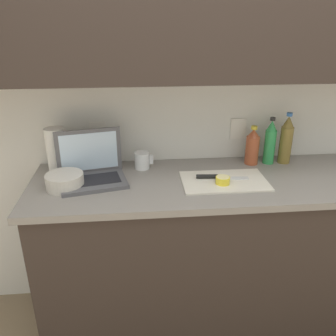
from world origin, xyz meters
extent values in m
plane|color=#847056|center=(0.00, 0.00, 0.00)|extent=(12.00, 12.00, 0.00)
cube|color=white|center=(0.00, 0.33, 1.30)|extent=(5.20, 0.06, 2.60)
cube|color=white|center=(-0.66, 0.30, 1.11)|extent=(0.09, 0.01, 0.12)
cube|color=white|center=(0.14, 0.30, 1.11)|extent=(0.09, 0.01, 0.12)
cube|color=#332823|center=(0.00, 0.14, 1.77)|extent=(4.42, 0.32, 0.70)
cube|color=#332823|center=(0.00, 0.00, 0.45)|extent=(1.95, 0.56, 0.90)
cube|color=gray|center=(0.00, 0.00, 0.92)|extent=(2.01, 0.60, 0.03)
cube|color=#515156|center=(-0.67, 0.01, 0.94)|extent=(0.37, 0.30, 0.02)
cube|color=black|center=(-0.67, 0.01, 0.96)|extent=(0.29, 0.19, 0.00)
cube|color=#515156|center=(-0.70, 0.12, 1.07)|extent=(0.33, 0.08, 0.24)
cube|color=silver|center=(-0.70, 0.12, 1.07)|extent=(0.29, 0.07, 0.20)
cube|color=silver|center=(-0.01, -0.03, 0.94)|extent=(0.43, 0.27, 0.01)
cube|color=silver|center=(0.04, -0.01, 0.94)|extent=(0.16, 0.05, 0.00)
cylinder|color=black|center=(-0.09, 0.00, 0.95)|extent=(0.11, 0.03, 0.02)
cylinder|color=yellow|center=(-0.03, -0.07, 0.96)|extent=(0.07, 0.07, 0.04)
cylinder|color=#F4EAA3|center=(-0.03, -0.07, 0.98)|extent=(0.06, 0.06, 0.00)
cylinder|color=olive|center=(0.39, 0.20, 1.04)|extent=(0.07, 0.07, 0.21)
cone|color=olive|center=(0.39, 0.20, 1.18)|extent=(0.06, 0.06, 0.06)
cylinder|color=#3366B2|center=(0.39, 0.20, 1.22)|extent=(0.03, 0.03, 0.02)
cylinder|color=#2D934C|center=(0.30, 0.20, 1.03)|extent=(0.06, 0.06, 0.19)
cone|color=#2D934C|center=(0.30, 0.20, 1.16)|extent=(0.06, 0.06, 0.06)
cylinder|color=black|center=(0.30, 0.20, 1.19)|extent=(0.03, 0.03, 0.02)
cylinder|color=#A34C2D|center=(0.20, 0.20, 1.01)|extent=(0.08, 0.08, 0.16)
cone|color=#A34C2D|center=(0.20, 0.20, 1.12)|extent=(0.07, 0.07, 0.04)
cylinder|color=gold|center=(0.20, 0.20, 1.15)|extent=(0.03, 0.03, 0.02)
cylinder|color=silver|center=(-0.42, 0.18, 0.98)|extent=(0.08, 0.08, 0.09)
cube|color=silver|center=(-0.37, 0.18, 0.99)|extent=(0.02, 0.01, 0.05)
cylinder|color=beige|center=(-0.81, -0.03, 0.97)|extent=(0.18, 0.18, 0.07)
cylinder|color=white|center=(-0.88, 0.19, 1.06)|extent=(0.10, 0.10, 0.24)
camera|label=1|loc=(-0.45, -1.64, 1.72)|focal=38.00mm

